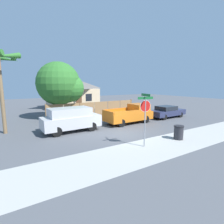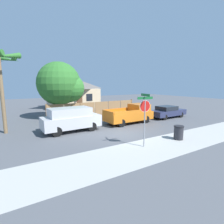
{
  "view_description": "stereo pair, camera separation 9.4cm",
  "coord_description": "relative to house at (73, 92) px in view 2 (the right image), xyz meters",
  "views": [
    {
      "loc": [
        -7.6,
        -10.83,
        3.83
      ],
      "look_at": [
        -0.3,
        0.93,
        1.6
      ],
      "focal_mm": 28.0,
      "sensor_mm": 36.0,
      "label": 1
    },
    {
      "loc": [
        -7.52,
        -10.88,
        3.83
      ],
      "look_at": [
        -0.3,
        0.93,
        1.6
      ],
      "focal_mm": 28.0,
      "sensor_mm": 36.0,
      "label": 2
    }
  ],
  "objects": [
    {
      "name": "parked_sedan",
      "position": [
        6.3,
        -14.17,
        -1.81
      ],
      "size": [
        4.51,
        1.96,
        1.34
      ],
      "rotation": [
        0.0,
        0.0,
        0.03
      ],
      "color": "#282D4C",
      "rests_on": "ground"
    },
    {
      "name": "wooden_fence",
      "position": [
        -0.35,
        -8.92,
        -1.66
      ],
      "size": [
        11.24,
        0.12,
        1.79
      ],
      "color": "#997047",
      "rests_on": "ground"
    },
    {
      "name": "ground_plane",
      "position": [
        -1.89,
        -16.83,
        -2.51
      ],
      "size": [
        80.0,
        80.0,
        0.0
      ],
      "primitive_type": "plane",
      "color": "#4C4F54"
    },
    {
      "name": "orange_pickup",
      "position": [
        1.01,
        -14.17,
        -1.63
      ],
      "size": [
        4.89,
        2.14,
        1.82
      ],
      "rotation": [
        0.0,
        0.0,
        0.03
      ],
      "color": "orange",
      "rests_on": "ground"
    },
    {
      "name": "trash_bin",
      "position": [
        0.67,
        -20.1,
        -2.01
      ],
      "size": [
        0.67,
        0.67,
        0.97
      ],
      "color": "#28282D",
      "rests_on": "ground"
    },
    {
      "name": "stop_sign",
      "position": [
        -2.34,
        -19.93,
        -0.27
      ],
      "size": [
        1.03,
        0.92,
        3.26
      ],
      "rotation": [
        0.0,
        0.0,
        -0.18
      ],
      "color": "gray",
      "rests_on": "ground"
    },
    {
      "name": "red_suv",
      "position": [
        -5.02,
        -14.17,
        -1.46
      ],
      "size": [
        4.66,
        1.99,
        1.95
      ],
      "rotation": [
        0.0,
        0.0,
        0.03
      ],
      "color": "#B7B7BC",
      "rests_on": "ground"
    },
    {
      "name": "sidewalk_strip",
      "position": [
        -1.89,
        -20.43,
        -2.5
      ],
      "size": [
        36.0,
        3.2,
        0.01
      ],
      "color": "#A3A39E",
      "rests_on": "ground"
    },
    {
      "name": "oak_tree",
      "position": [
        -4.0,
        -8.13,
        1.24
      ],
      "size": [
        5.0,
        4.77,
        6.24
      ],
      "color": "brown",
      "rests_on": "ground"
    },
    {
      "name": "house",
      "position": [
        0.0,
        0.0,
        0.0
      ],
      "size": [
        7.69,
        6.53,
        4.84
      ],
      "color": "beige",
      "rests_on": "ground"
    }
  ]
}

